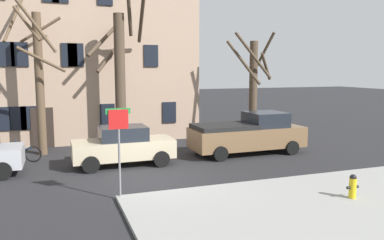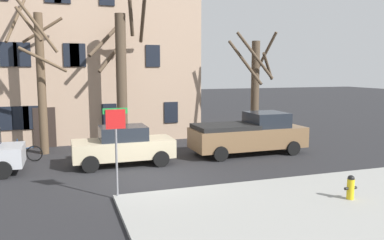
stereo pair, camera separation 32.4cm
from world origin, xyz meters
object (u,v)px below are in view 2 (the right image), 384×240
(tree_bare_far, at_px, (255,85))
(bicycle_leaning, at_px, (22,153))
(car_beige_sedan, at_px, (123,146))
(tree_bare_mid, at_px, (122,75))
(street_sign_pole, at_px, (116,136))
(tree_bare_near, at_px, (40,75))
(pickup_truck_brown, at_px, (249,134))
(building_main, at_px, (87,38))
(fire_hydrant, at_px, (351,187))

(tree_bare_far, relative_size, bicycle_leaning, 3.55)
(car_beige_sedan, bearing_deg, bicycle_leaning, 154.43)
(tree_bare_mid, distance_m, street_sign_pole, 8.32)
(tree_bare_near, distance_m, pickup_truck_brown, 10.33)
(car_beige_sedan, relative_size, street_sign_pole, 1.46)
(building_main, bearing_deg, tree_bare_near, -115.43)
(tree_bare_mid, relative_size, tree_bare_far, 1.25)
(tree_bare_mid, relative_size, street_sign_pole, 2.65)
(pickup_truck_brown, relative_size, bicycle_leaning, 3.21)
(fire_hydrant, xyz_separation_m, bicycle_leaning, (-10.02, 9.01, -0.14))
(building_main, xyz_separation_m, fire_hydrant, (6.64, -15.73, -5.47))
(tree_bare_far, xyz_separation_m, car_beige_sedan, (-7.93, -3.17, -2.33))
(building_main, relative_size, pickup_truck_brown, 2.32)
(car_beige_sedan, height_order, bicycle_leaning, car_beige_sedan)
(tree_bare_near, bearing_deg, bicycle_leaning, -121.28)
(pickup_truck_brown, xyz_separation_m, bicycle_leaning, (-10.27, 1.72, -0.59))
(pickup_truck_brown, bearing_deg, bicycle_leaning, 170.49)
(tree_bare_near, xyz_separation_m, fire_hydrant, (9.19, -10.38, -3.30))
(bicycle_leaning, bearing_deg, tree_bare_near, 58.72)
(tree_bare_near, relative_size, fire_hydrant, 10.02)
(building_main, distance_m, street_sign_pole, 13.69)
(building_main, bearing_deg, street_sign_pole, -90.34)
(car_beige_sedan, relative_size, fire_hydrant, 5.62)
(tree_bare_mid, relative_size, car_beige_sedan, 1.81)
(pickup_truck_brown, relative_size, fire_hydrant, 7.36)
(building_main, height_order, car_beige_sedan, building_main)
(tree_bare_mid, height_order, bicycle_leaning, tree_bare_mid)
(tree_bare_far, xyz_separation_m, fire_hydrant, (-2.08, -10.19, -2.65))
(bicycle_leaning, bearing_deg, car_beige_sedan, -25.57)
(tree_bare_mid, height_order, street_sign_pole, tree_bare_mid)
(tree_bare_mid, xyz_separation_m, fire_hydrant, (5.31, -10.63, -3.27))
(street_sign_pole, bearing_deg, car_beige_sedan, 78.76)
(tree_bare_near, height_order, tree_bare_far, tree_bare_near)
(tree_bare_mid, xyz_separation_m, pickup_truck_brown, (5.56, -3.34, -2.82))
(building_main, relative_size, tree_bare_mid, 1.68)
(building_main, relative_size, tree_bare_near, 1.70)
(car_beige_sedan, bearing_deg, tree_bare_mid, 81.52)
(bicycle_leaning, bearing_deg, tree_bare_mid, 18.94)
(pickup_truck_brown, bearing_deg, street_sign_pole, -146.20)
(building_main, height_order, pickup_truck_brown, building_main)
(car_beige_sedan, bearing_deg, fire_hydrant, -50.20)
(fire_hydrant, bearing_deg, pickup_truck_brown, 88.00)
(fire_hydrant, bearing_deg, tree_bare_near, 131.52)
(tree_bare_near, xyz_separation_m, bicycle_leaning, (-0.83, -1.37, -3.44))
(tree_bare_near, xyz_separation_m, street_sign_pole, (2.47, -7.76, -1.78))
(building_main, relative_size, tree_bare_far, 2.10)
(fire_hydrant, height_order, street_sign_pole, street_sign_pole)
(car_beige_sedan, distance_m, pickup_truck_brown, 6.11)
(building_main, distance_m, tree_bare_far, 10.71)
(building_main, height_order, tree_bare_near, building_main)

